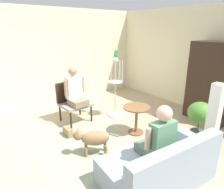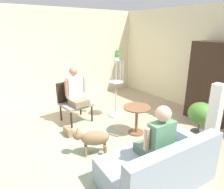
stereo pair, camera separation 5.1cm
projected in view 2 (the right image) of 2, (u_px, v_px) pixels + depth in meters
The scene contains 16 objects.
ground_plane at pixel (99, 151), 3.81m from camera, with size 8.00×8.00×0.00m, color tan.
back_wall at pixel (205, 61), 5.31m from camera, with size 6.65×0.12×2.78m, color beige.
left_wall at pixel (48, 57), 5.89m from camera, with size 0.12×7.27×2.78m, color beige.
area_rug at pixel (92, 154), 3.71m from camera, with size 2.87×1.92×0.01m, color gray.
couch at pixel (159, 166), 2.97m from camera, with size 1.09×1.72×0.79m.
armchair at pixel (73, 98), 4.97m from camera, with size 0.66×0.70×0.96m.
person_on_couch at pixel (158, 138), 2.85m from camera, with size 0.51×0.54×0.83m.
person_on_armchair at pixel (76, 90), 4.77m from camera, with size 0.48×0.53×0.89m.
round_end_table at pixel (137, 116), 4.34m from camera, with size 0.58×0.58×0.62m.
dog at pixel (93, 138), 3.63m from camera, with size 0.49×0.73×0.52m.
bird_cage_stand at pixel (116, 88), 5.10m from camera, with size 0.38×0.38×1.54m.
parrot at pixel (117, 53), 4.82m from camera, with size 0.17×0.10×0.19m.
potted_plant at pixel (200, 117), 3.98m from camera, with size 0.49×0.49×0.84m.
column_lamp at pixel (213, 122), 3.47m from camera, with size 0.20×0.20×1.35m.
armoire_cabinet at pixel (213, 83), 4.85m from camera, with size 1.01×0.56×1.92m, color black.
handbag at pixel (68, 131), 4.34m from camera, with size 0.28×0.10×0.18m, color #99724C.
Camera 2 is at (2.78, -1.77, 2.21)m, focal length 32.35 mm.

